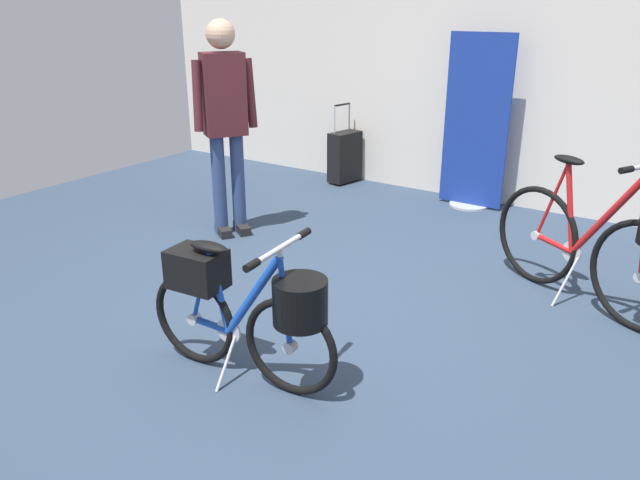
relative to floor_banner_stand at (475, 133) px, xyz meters
The scene contains 7 objects.
ground_plane 2.95m from the floor_banner_stand, 86.98° to the right, with size 8.09×8.09×0.00m, color #2D3D51.
back_wall 0.83m from the floor_banner_stand, 62.46° to the left, with size 8.09×0.10×2.93m, color silver.
floor_banner_stand is the anchor object (origin of this frame).
folding_bike_foreground 3.39m from the floor_banner_stand, 87.75° to the right, with size 1.10×0.53×0.78m.
display_bike_left 2.16m from the floor_banner_stand, 48.08° to the right, with size 1.30×0.74×1.00m.
visitor_near_wall 2.29m from the floor_banner_stand, 128.03° to the right, with size 0.38×0.45×1.70m.
rolling_suitcase 1.48m from the floor_banner_stand, behind, with size 0.24×0.39×0.83m.
Camera 1 is at (1.79, -2.55, 1.81)m, focal length 34.54 mm.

